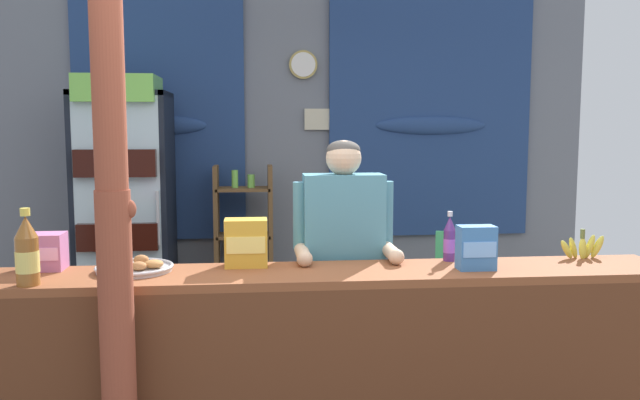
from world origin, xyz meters
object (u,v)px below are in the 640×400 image
(stall_counter, at_px, (304,350))
(soda_bottle_iced_tea, at_px, (27,253))
(soda_bottle_grape_soda, at_px, (450,240))
(snack_box_biscuit, at_px, (476,248))
(snack_box_wafer, at_px, (44,252))
(shopkeeper, at_px, (343,245))
(plastic_lawn_chair, at_px, (466,279))
(banana_bunch, at_px, (583,247))
(snack_box_choco_powder, at_px, (246,243))
(timber_post, at_px, (113,204))
(bottle_shelf_rack, at_px, (244,240))
(drink_fridge, at_px, (125,194))
(pastry_tray, at_px, (135,267))

(stall_counter, height_order, soda_bottle_iced_tea, soda_bottle_iced_tea)
(soda_bottle_grape_soda, relative_size, snack_box_biscuit, 1.21)
(soda_bottle_grape_soda, bearing_deg, snack_box_wafer, -179.88)
(shopkeeper, bearing_deg, plastic_lawn_chair, 46.15)
(snack_box_biscuit, xyz_separation_m, banana_bunch, (0.65, 0.21, -0.05))
(snack_box_choco_powder, bearing_deg, soda_bottle_iced_tea, -162.48)
(snack_box_choco_powder, bearing_deg, timber_post, -138.10)
(bottle_shelf_rack, bearing_deg, snack_box_biscuit, -63.58)
(plastic_lawn_chair, distance_m, soda_bottle_grape_soda, 1.50)
(shopkeeper, distance_m, snack_box_wafer, 1.50)
(timber_post, height_order, banana_bunch, timber_post)
(bottle_shelf_rack, bearing_deg, banana_bunch, -49.50)
(drink_fridge, relative_size, plastic_lawn_chair, 2.30)
(soda_bottle_iced_tea, bearing_deg, plastic_lawn_chair, 32.80)
(bottle_shelf_rack, relative_size, shopkeeper, 0.84)
(timber_post, height_order, bottle_shelf_rack, timber_post)
(timber_post, distance_m, bottle_shelf_rack, 2.73)
(soda_bottle_iced_tea, xyz_separation_m, snack_box_choco_powder, (0.94, 0.30, -0.03))
(stall_counter, distance_m, soda_bottle_iced_tea, 1.31)
(timber_post, distance_m, soda_bottle_iced_tea, 0.50)
(shopkeeper, relative_size, banana_bunch, 5.76)
(soda_bottle_iced_tea, distance_m, banana_bunch, 2.72)
(shopkeeper, relative_size, snack_box_biscuit, 7.15)
(snack_box_biscuit, relative_size, banana_bunch, 0.80)
(timber_post, relative_size, snack_box_biscuit, 12.56)
(soda_bottle_iced_tea, height_order, snack_box_choco_powder, soda_bottle_iced_tea)
(plastic_lawn_chair, bearing_deg, snack_box_biscuit, -107.06)
(snack_box_wafer, height_order, pastry_tray, snack_box_wafer)
(plastic_lawn_chair, bearing_deg, pastry_tray, -146.61)
(stall_counter, relative_size, plastic_lawn_chair, 4.24)
(soda_bottle_iced_tea, relative_size, snack_box_choco_powder, 1.44)
(drink_fridge, bearing_deg, pastry_tray, -78.02)
(timber_post, relative_size, snack_box_wafer, 13.90)
(stall_counter, relative_size, pastry_tray, 9.87)
(soda_bottle_iced_tea, relative_size, snack_box_wafer, 1.76)
(soda_bottle_iced_tea, bearing_deg, shopkeeper, 19.71)
(stall_counter, xyz_separation_m, timber_post, (-0.80, -0.23, 0.73))
(timber_post, bearing_deg, pastry_tray, 89.63)
(soda_bottle_grape_soda, xyz_separation_m, snack_box_wafer, (-2.01, -0.00, -0.02))
(bottle_shelf_rack, height_order, soda_bottle_grape_soda, bottle_shelf_rack)
(drink_fridge, xyz_separation_m, snack_box_biscuit, (2.06, -2.11, -0.06))
(bottle_shelf_rack, bearing_deg, snack_box_wafer, -113.53)
(pastry_tray, bearing_deg, shopkeeper, 15.38)
(snack_box_choco_powder, bearing_deg, shopkeeper, 23.56)
(bottle_shelf_rack, relative_size, soda_bottle_grape_soda, 4.99)
(stall_counter, relative_size, banana_bunch, 13.72)
(timber_post, bearing_deg, snack_box_choco_powder, 41.90)
(shopkeeper, xyz_separation_m, snack_box_wafer, (-1.49, -0.21, 0.04))
(stall_counter, height_order, bottle_shelf_rack, bottle_shelf_rack)
(plastic_lawn_chair, height_order, soda_bottle_iced_tea, soda_bottle_iced_tea)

